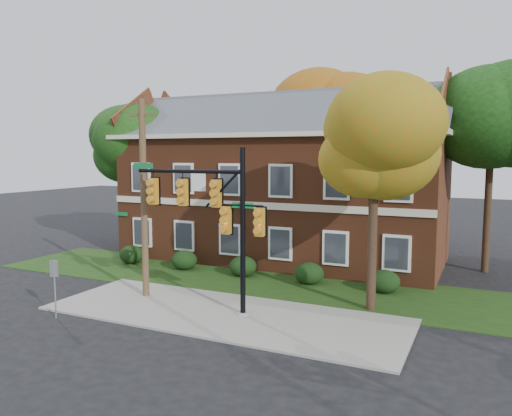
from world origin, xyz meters
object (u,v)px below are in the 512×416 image
at_px(tree_near_right, 380,140).
at_px(utility_pole, 144,199).
at_px(tree_left_rear, 137,146).
at_px(hedge_center, 243,266).
at_px(apartment_building, 283,174).
at_px(hedge_left, 184,260).
at_px(tree_far_rear, 342,116).
at_px(hedge_far_right, 384,281).
at_px(hedge_far_left, 132,255).
at_px(traffic_signal, 215,211).
at_px(tree_right_rear, 499,114).
at_px(hedge_right, 309,273).
at_px(sign_post, 54,279).

xyz_separation_m(tree_near_right, utility_pole, (-9.41, -2.14, -2.40)).
distance_m(tree_near_right, tree_left_rear, 18.33).
height_order(hedge_center, utility_pole, utility_pole).
height_order(apartment_building, hedge_center, apartment_building).
distance_m(hedge_left, tree_far_rear, 16.25).
relative_size(hedge_far_right, tree_near_right, 0.16).
bearing_deg(hedge_far_left, utility_pole, -45.95).
height_order(tree_near_right, tree_far_rear, tree_far_rear).
bearing_deg(tree_far_rear, tree_left_rear, -141.03).
height_order(hedge_center, tree_left_rear, tree_left_rear).
height_order(hedge_far_left, tree_far_rear, tree_far_rear).
xyz_separation_m(hedge_center, tree_near_right, (7.22, -2.83, 6.14)).
bearing_deg(hedge_far_left, traffic_signal, -32.74).
bearing_deg(tree_right_rear, hedge_far_left, -161.55).
relative_size(hedge_right, utility_pole, 0.17).
height_order(apartment_building, utility_pole, apartment_building).
relative_size(tree_right_rear, utility_pole, 1.26).
bearing_deg(hedge_right, apartment_building, 123.67).
distance_m(hedge_center, traffic_signal, 6.71).
distance_m(hedge_center, tree_left_rear, 12.23).
distance_m(hedge_right, utility_pole, 8.43).
bearing_deg(utility_pole, tree_far_rear, 71.94).
bearing_deg(apartment_building, sign_post, -104.08).
xyz_separation_m(traffic_signal, utility_pole, (-3.79, 0.55, 0.31)).
bearing_deg(hedge_center, hedge_far_left, 180.00).
xyz_separation_m(hedge_left, hedge_center, (3.50, 0.00, 0.00)).
distance_m(hedge_right, sign_post, 11.21).
relative_size(hedge_center, tree_far_rear, 0.12).
bearing_deg(utility_pole, hedge_center, 59.26).
distance_m(tree_near_right, sign_post, 13.27).
height_order(tree_near_right, sign_post, tree_near_right).
bearing_deg(hedge_far_right, tree_left_rear, 166.11).
relative_size(apartment_building, tree_left_rear, 2.12).
xyz_separation_m(hedge_right, sign_post, (-7.00, -8.70, 0.98)).
xyz_separation_m(hedge_far_left, tree_far_rear, (8.34, 13.09, 8.32)).
bearing_deg(hedge_right, hedge_far_right, 0.00).
height_order(hedge_center, hedge_far_right, same).
xyz_separation_m(tree_right_rear, tree_far_rear, (-9.97, 6.98, 0.72)).
bearing_deg(sign_post, hedge_far_right, 19.80).
distance_m(tree_far_rear, traffic_signal, 19.25).
bearing_deg(hedge_center, apartment_building, 90.00).
bearing_deg(hedge_far_right, hedge_left, 180.00).
distance_m(apartment_building, tree_right_rear, 11.77).
height_order(tree_far_rear, sign_post, tree_far_rear).
distance_m(hedge_left, hedge_right, 7.00).
distance_m(hedge_right, tree_near_right, 7.72).
distance_m(hedge_center, sign_post, 9.43).
relative_size(apartment_building, hedge_far_left, 13.43).
height_order(hedge_center, tree_near_right, tree_near_right).
relative_size(tree_near_right, utility_pole, 1.02).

